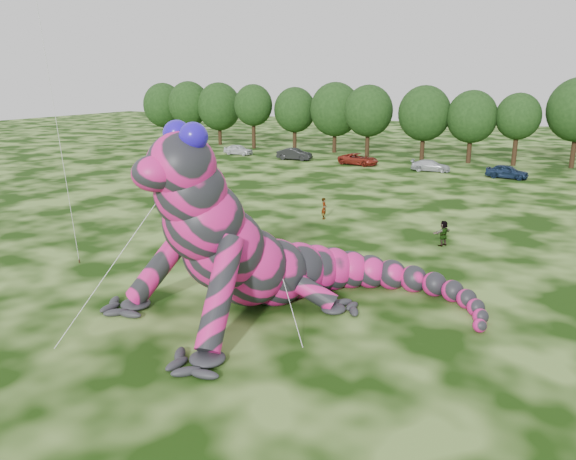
% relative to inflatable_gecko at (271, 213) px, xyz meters
% --- Properties ---
extents(ground, '(240.00, 240.00, 0.00)m').
position_rel_inflatable_gecko_xyz_m(ground, '(3.99, -6.23, -4.41)').
color(ground, '#16330A').
rests_on(ground, ground).
extents(inflatable_gecko, '(20.81, 22.21, 8.83)m').
position_rel_inflatable_gecko_xyz_m(inflatable_gecko, '(0.00, 0.00, 0.00)').
color(inflatable_gecko, '#CC1973').
rests_on(inflatable_gecko, ground).
extents(tree_0, '(6.91, 6.22, 9.51)m').
position_rel_inflatable_gecko_xyz_m(tree_0, '(-50.57, 53.00, 0.34)').
color(tree_0, black).
rests_on(tree_0, ground).
extents(tree_1, '(6.74, 6.07, 9.81)m').
position_rel_inflatable_gecko_xyz_m(tree_1, '(-44.36, 51.82, 0.49)').
color(tree_1, black).
rests_on(tree_1, ground).
extents(tree_2, '(7.04, 6.34, 9.64)m').
position_rel_inflatable_gecko_xyz_m(tree_2, '(-39.03, 52.53, 0.41)').
color(tree_2, black).
rests_on(tree_2, ground).
extents(tree_3, '(5.81, 5.23, 9.44)m').
position_rel_inflatable_gecko_xyz_m(tree_3, '(-31.73, 50.84, 0.31)').
color(tree_3, black).
rests_on(tree_3, ground).
extents(tree_4, '(6.22, 5.60, 9.06)m').
position_rel_inflatable_gecko_xyz_m(tree_4, '(-25.65, 52.48, 0.11)').
color(tree_4, black).
rests_on(tree_4, ground).
extents(tree_5, '(7.16, 6.44, 9.80)m').
position_rel_inflatable_gecko_xyz_m(tree_5, '(-19.13, 52.20, 0.48)').
color(tree_5, black).
rests_on(tree_5, ground).
extents(tree_6, '(6.52, 5.86, 9.49)m').
position_rel_inflatable_gecko_xyz_m(tree_6, '(-13.56, 50.45, 0.33)').
color(tree_6, black).
rests_on(tree_6, ground).
extents(tree_7, '(6.68, 6.01, 9.48)m').
position_rel_inflatable_gecko_xyz_m(tree_7, '(-6.09, 50.57, 0.32)').
color(tree_7, black).
rests_on(tree_7, ground).
extents(tree_8, '(6.14, 5.53, 8.94)m').
position_rel_inflatable_gecko_xyz_m(tree_8, '(-0.23, 50.75, 0.06)').
color(tree_8, black).
rests_on(tree_8, ground).
extents(tree_9, '(5.27, 4.74, 8.68)m').
position_rel_inflatable_gecko_xyz_m(tree_9, '(5.06, 51.11, -0.07)').
color(tree_9, black).
rests_on(tree_9, ground).
extents(car_0, '(4.20, 1.77, 1.42)m').
position_rel_inflatable_gecko_xyz_m(car_0, '(-29.95, 43.71, -3.71)').
color(car_0, silver).
rests_on(car_0, ground).
extents(car_1, '(4.70, 2.07, 1.50)m').
position_rel_inflatable_gecko_xyz_m(car_1, '(-20.77, 42.91, -3.66)').
color(car_1, black).
rests_on(car_1, ground).
extents(car_2, '(5.31, 3.07, 1.39)m').
position_rel_inflatable_gecko_xyz_m(car_2, '(-11.89, 42.82, -3.72)').
color(car_2, maroon).
rests_on(car_2, ground).
extents(car_3, '(4.63, 2.44, 1.28)m').
position_rel_inflatable_gecko_xyz_m(car_3, '(-2.84, 42.16, -3.77)').
color(car_3, '#B4B8BF').
rests_on(car_3, ground).
extents(car_4, '(4.42, 2.02, 1.47)m').
position_rel_inflatable_gecko_xyz_m(car_4, '(5.53, 41.24, -3.68)').
color(car_4, '#162644').
rests_on(car_4, ground).
extents(spectator_0, '(0.52, 0.67, 1.63)m').
position_rel_inflatable_gecko_xyz_m(spectator_0, '(-4.45, 16.05, -3.60)').
color(spectator_0, gray).
rests_on(spectator_0, ground).
extents(spectator_5, '(1.12, 1.59, 1.65)m').
position_rel_inflatable_gecko_xyz_m(spectator_5, '(5.17, 13.21, -3.59)').
color(spectator_5, gray).
rests_on(spectator_5, ground).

